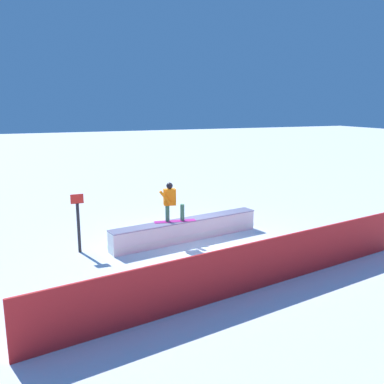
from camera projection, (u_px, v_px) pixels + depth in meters
name	position (u px, v px, depth m)	size (l,w,h in m)	color
ground_plane	(187.00, 240.00, 14.62)	(120.00, 120.00, 0.00)	white
grind_box	(187.00, 231.00, 14.55)	(5.65, 1.55, 0.75)	white
snowboarder	(171.00, 201.00, 14.04)	(1.45, 0.49, 1.36)	#C32891
safety_fence	(251.00, 267.00, 10.50)	(11.47, 0.06, 1.28)	red
trail_marker	(78.00, 221.00, 13.21)	(0.40, 0.10, 1.90)	#262628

